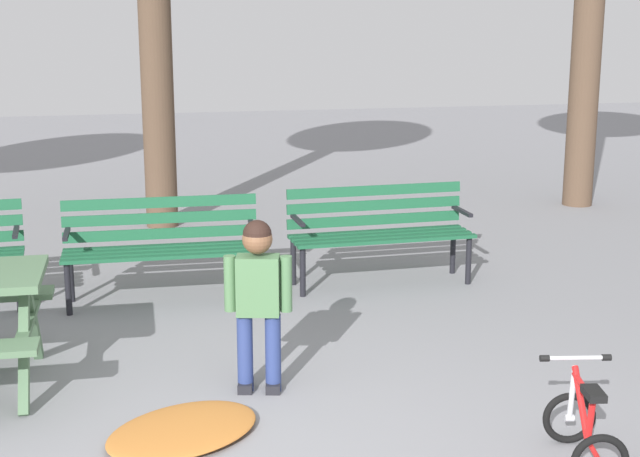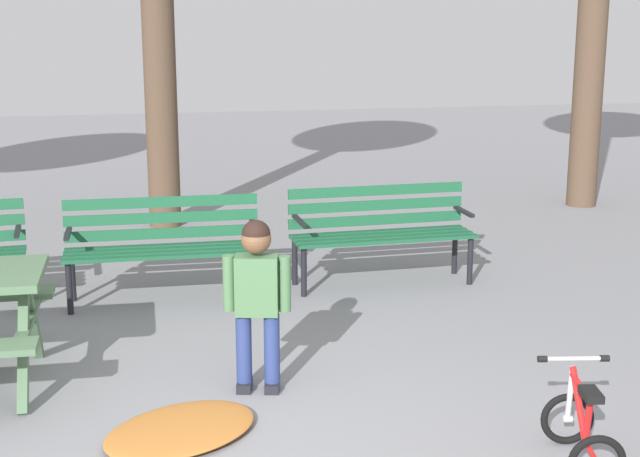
{
  "view_description": "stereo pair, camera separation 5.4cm",
  "coord_description": "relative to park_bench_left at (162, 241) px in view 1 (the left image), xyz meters",
  "views": [
    {
      "loc": [
        -0.59,
        -4.35,
        2.36
      ],
      "look_at": [
        0.78,
        1.97,
        0.85
      ],
      "focal_mm": 52.58,
      "sensor_mm": 36.0,
      "label": 1
    },
    {
      "loc": [
        -0.54,
        -4.36,
        2.36
      ],
      "look_at": [
        0.78,
        1.97,
        0.85
      ],
      "focal_mm": 52.58,
      "sensor_mm": 36.0,
      "label": 2
    }
  ],
  "objects": [
    {
      "name": "park_bench_left",
      "position": [
        0.0,
        0.0,
        0.0
      ],
      "size": [
        1.61,
        0.49,
        0.85
      ],
      "color": "#195133",
      "rests_on": "ground"
    },
    {
      "name": "park_bench_right",
      "position": [
        1.89,
        0.13,
        0.0
      ],
      "size": [
        1.62,
        0.51,
        0.85
      ],
      "color": "#195133",
      "rests_on": "ground"
    },
    {
      "name": "child_standing",
      "position": [
        0.49,
        -2.07,
        0.15
      ],
      "size": [
        0.41,
        0.22,
        1.11
      ],
      "color": "navy",
      "rests_on": "ground"
    },
    {
      "name": "kids_bicycle",
      "position": [
        2.02,
        -3.43,
        -0.31
      ],
      "size": [
        0.44,
        0.6,
        0.54
      ],
      "color": "black",
      "rests_on": "ground"
    },
    {
      "name": "leaf_pile",
      "position": [
        -0.03,
        -2.62,
        -0.48
      ],
      "size": [
        1.14,
        1.06,
        0.07
      ],
      "primitive_type": "ellipsoid",
      "rotation": [
        0.0,
        0.0,
        0.57
      ],
      "color": "#B26B2D",
      "rests_on": "ground"
    }
  ]
}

